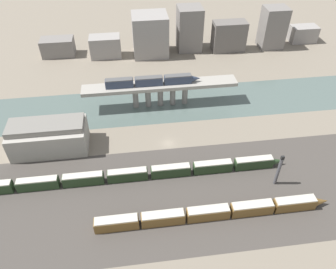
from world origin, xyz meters
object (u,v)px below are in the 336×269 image
Objects in this scene: train_yard_mid at (110,177)px; signal_tower at (278,171)px; train_on_bridge at (152,81)px; warehouse_building at (49,136)px; train_yard_near at (213,213)px.

train_yard_mid is 9.57× the size of signal_tower.
warehouse_building is at bearing -150.89° from train_on_bridge.
warehouse_building is (-50.21, 36.23, 3.41)m from train_yard_near.
train_yard_mid is 28.03m from warehouse_building.
train_yard_mid is (-29.43, 17.73, 0.00)m from train_yard_near.
warehouse_building is (-20.78, 18.50, 3.41)m from train_yard_mid.
train_yard_near is 25.10m from signal_tower.
train_yard_near is (11.74, -57.65, -9.85)m from train_on_bridge.
train_on_bridge is 59.65m from train_yard_near.
train_yard_mid is 52.88m from signal_tower.
warehouse_building is at bearing 160.16° from signal_tower.
train_on_bridge is 59.18m from signal_tower.
train_on_bridge is 44.76m from train_yard_mid.
train_yard_mid is at bearing 148.93° from train_yard_near.
train_yard_near is 5.72× the size of signal_tower.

